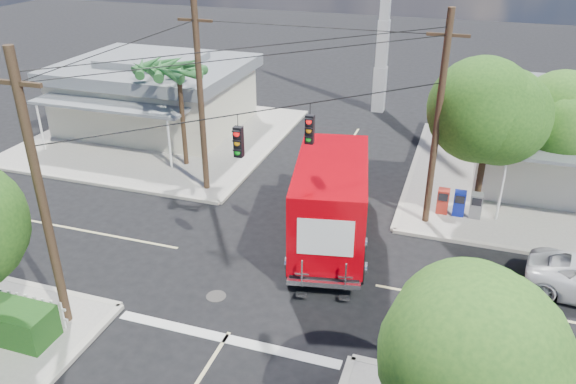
% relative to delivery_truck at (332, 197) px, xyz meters
% --- Properties ---
extents(ground, '(120.00, 120.00, 0.00)m').
position_rel_delivery_truck_xyz_m(ground, '(-1.61, -2.69, -1.89)').
color(ground, black).
rests_on(ground, ground).
extents(sidewalk_ne, '(14.12, 14.12, 0.14)m').
position_rel_delivery_truck_xyz_m(sidewalk_ne, '(9.27, 8.19, -1.82)').
color(sidewalk_ne, gray).
rests_on(sidewalk_ne, ground).
extents(sidewalk_nw, '(14.12, 14.12, 0.14)m').
position_rel_delivery_truck_xyz_m(sidewalk_nw, '(-12.49, 8.19, -1.82)').
color(sidewalk_nw, gray).
rests_on(sidewalk_nw, ground).
extents(road_markings, '(32.00, 32.00, 0.01)m').
position_rel_delivery_truck_xyz_m(road_markings, '(-1.61, -4.16, -1.88)').
color(road_markings, beige).
rests_on(road_markings, ground).
extents(building_nw, '(10.80, 10.20, 4.30)m').
position_rel_delivery_truck_xyz_m(building_nw, '(-13.61, 9.78, 0.33)').
color(building_nw, beige).
rests_on(building_nw, sidewalk_nw).
extents(radio_tower, '(0.80, 0.80, 17.00)m').
position_rel_delivery_truck_xyz_m(radio_tower, '(-1.11, 17.31, 3.75)').
color(radio_tower, silver).
rests_on(radio_tower, ground).
extents(tree_ne_front, '(4.21, 4.14, 6.66)m').
position_rel_delivery_truck_xyz_m(tree_ne_front, '(5.60, 4.07, 2.88)').
color(tree_ne_front, '#422D1C').
rests_on(tree_ne_front, sidewalk_ne).
extents(tree_ne_back, '(3.77, 3.66, 5.82)m').
position_rel_delivery_truck_xyz_m(tree_ne_back, '(8.20, 6.27, 2.30)').
color(tree_ne_back, '#422D1C').
rests_on(tree_ne_back, sidewalk_ne).
extents(tree_se, '(3.67, 3.54, 5.62)m').
position_rel_delivery_truck_xyz_m(tree_se, '(5.40, -9.93, 2.15)').
color(tree_se, '#422D1C').
rests_on(tree_se, sidewalk_se).
extents(palm_nw_front, '(3.01, 3.08, 5.59)m').
position_rel_delivery_truck_xyz_m(palm_nw_front, '(-9.11, 4.81, 3.16)').
color(palm_nw_front, '#422D1C').
rests_on(palm_nw_front, sidewalk_nw).
extents(palm_nw_back, '(3.01, 3.08, 5.19)m').
position_rel_delivery_truck_xyz_m(palm_nw_back, '(-11.11, 6.31, 2.78)').
color(palm_nw_back, '#422D1C').
rests_on(palm_nw_back, sidewalk_nw).
extents(utility_poles, '(12.00, 10.68, 9.00)m').
position_rel_delivery_truck_xyz_m(utility_poles, '(-3.19, -1.08, 2.79)').
color(utility_poles, '#473321').
rests_on(utility_poles, ground).
extents(vending_boxes, '(1.90, 0.50, 1.10)m').
position_rel_delivery_truck_xyz_m(vending_boxes, '(4.89, 3.51, -1.20)').
color(vending_boxes, '#B0271B').
rests_on(vending_boxes, sidewalk_ne).
extents(delivery_truck, '(4.14, 8.90, 3.72)m').
position_rel_delivery_truck_xyz_m(delivery_truck, '(0.00, 0.00, 0.00)').
color(delivery_truck, black).
rests_on(delivery_truck, ground).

